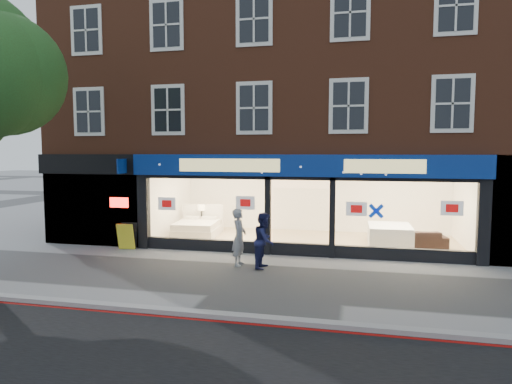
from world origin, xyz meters
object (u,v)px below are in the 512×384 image
(a_board, at_px, (127,236))
(display_bed, at_px, (198,227))
(pedestrian_blue, at_px, (264,240))
(mattress_stack, at_px, (390,235))
(pedestrian_grey, at_px, (239,237))
(sofa, at_px, (413,239))

(a_board, bearing_deg, display_bed, 51.91)
(display_bed, height_order, a_board, display_bed)
(a_board, height_order, pedestrian_blue, pedestrian_blue)
(a_board, bearing_deg, mattress_stack, 9.41)
(mattress_stack, height_order, pedestrian_blue, pedestrian_blue)
(display_bed, xyz_separation_m, pedestrian_grey, (2.72, -3.80, 0.43))
(pedestrian_blue, bearing_deg, pedestrian_grey, 83.13)
(display_bed, distance_m, pedestrian_blue, 5.31)
(pedestrian_blue, bearing_deg, sofa, -49.56)
(mattress_stack, relative_size, pedestrian_grey, 1.09)
(display_bed, relative_size, pedestrian_blue, 1.32)
(display_bed, xyz_separation_m, pedestrian_blue, (3.53, -3.95, 0.40))
(pedestrian_blue, bearing_deg, a_board, 78.14)
(display_bed, relative_size, mattress_stack, 1.16)
(display_bed, relative_size, sofa, 1.01)
(sofa, relative_size, a_board, 2.32)
(sofa, xyz_separation_m, pedestrian_blue, (-4.49, -3.35, 0.40))
(pedestrian_grey, bearing_deg, a_board, 74.49)
(mattress_stack, relative_size, a_board, 2.01)
(display_bed, distance_m, a_board, 3.01)
(display_bed, bearing_deg, mattress_stack, -7.83)
(mattress_stack, distance_m, pedestrian_grey, 5.73)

